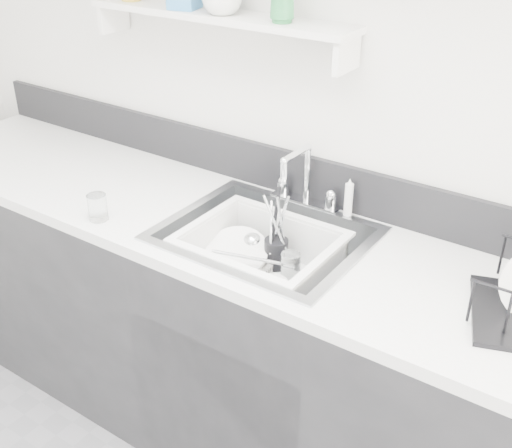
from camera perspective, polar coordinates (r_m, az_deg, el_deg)
The scene contains 14 objects.
room_shell at distance 1.21m, azimuth -21.52°, elevation 15.18°, with size 3.50×3.00×2.60m.
counter_run at distance 2.30m, azimuth 0.72°, elevation -10.91°, with size 3.20×0.62×0.92m.
backsplash at distance 2.23m, azimuth 5.11°, elevation 4.01°, with size 3.20×0.02×0.16m, color black.
sink at distance 2.08m, azimuth 0.78°, elevation -3.07°, with size 0.64×0.52×0.20m, color silver, non-canonical shape.
faucet at distance 2.19m, azimuth 4.39°, elevation 3.07°, with size 0.26×0.18×0.23m.
side_sprayer at distance 2.13m, azimuth 8.24°, elevation 2.32°, with size 0.03×0.03×0.14m, color silver.
wall_shelf at distance 2.20m, azimuth -3.53°, elevation 17.81°, with size 1.00×0.16×0.12m.
wash_tub at distance 2.05m, azimuth 0.38°, elevation -3.20°, with size 0.47×0.39×0.18m, color silver, non-canonical shape.
plate_stack at distance 2.14m, azimuth -1.51°, elevation -3.19°, with size 0.26×0.25×0.10m.
utensil_cup at distance 2.13m, azimuth 1.80°, elevation -2.40°, with size 0.08×0.08×0.27m.
ladle at distance 2.12m, azimuth -0.31°, elevation -3.16°, with size 0.29×0.10×0.08m, color silver, non-canonical shape.
tumbler_in_tub at distance 2.08m, azimuth 3.09°, elevation -3.77°, with size 0.06×0.06×0.09m, color white.
tumbler_counter at distance 2.17m, azimuth -13.90°, elevation 1.45°, with size 0.06×0.06×0.09m, color white.
bowl_small at distance 2.03m, azimuth 1.42°, elevation -5.59°, with size 0.11×0.11×0.03m, color white.
Camera 1 is at (0.98, -0.28, 1.93)m, focal length 45.00 mm.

